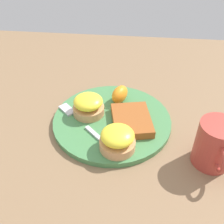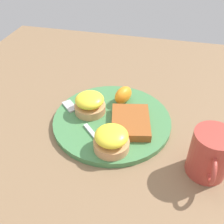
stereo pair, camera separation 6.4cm
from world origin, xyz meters
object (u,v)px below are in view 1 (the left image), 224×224
fork (84,125)px  sandwich_benedict_left (88,105)px  hashbrown_patty (132,120)px  cup (215,144)px  orange_wedge (120,94)px  sandwich_benedict_right (117,139)px

fork → sandwich_benedict_left: bearing=176.9°
hashbrown_patty → cup: size_ratio=1.03×
orange_wedge → fork: (0.11, -0.08, -0.02)m
cup → fork: bearing=-103.5°
hashbrown_patty → cup: 0.20m
sandwich_benedict_left → orange_wedge: bearing=129.6°
orange_wedge → sandwich_benedict_right: bearing=3.2°
orange_wedge → cup: size_ratio=0.53×
sandwich_benedict_left → sandwich_benedict_right: (0.11, 0.08, 0.00)m
sandwich_benedict_left → orange_wedge: (-0.06, 0.07, -0.00)m
sandwich_benedict_left → hashbrown_patty: (0.03, 0.11, -0.02)m
fork → cup: size_ratio=1.60×
cup → sandwich_benedict_right: bearing=-91.4°
sandwich_benedict_right → fork: (-0.06, -0.09, -0.02)m
orange_wedge → cup: 0.28m
hashbrown_patty → orange_wedge: 0.10m
sandwich_benedict_left → hashbrown_patty: 0.11m
hashbrown_patty → orange_wedge: bearing=-157.6°
orange_wedge → fork: size_ratio=0.33×
sandwich_benedict_left → fork: sandwich_benedict_left is taller
hashbrown_patty → cup: (0.09, 0.17, 0.03)m
sandwich_benedict_right → cup: 0.20m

